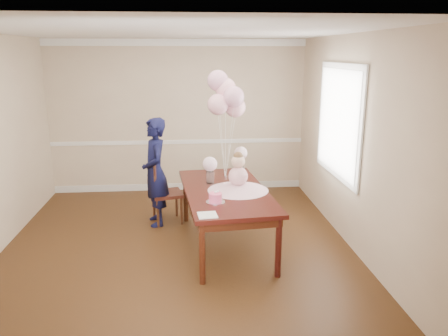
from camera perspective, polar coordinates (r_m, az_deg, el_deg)
floor at (r=5.83m, az=-6.03°, el=-10.25°), size 4.50×5.00×0.00m
ceiling at (r=5.28m, az=-6.86°, el=17.32°), size 4.50×5.00×0.02m
wall_back at (r=7.86m, az=-6.02°, el=6.64°), size 4.50×0.02×2.70m
wall_front at (r=3.00m, az=-7.45°, el=-7.14°), size 4.50×0.02×2.70m
wall_right at (r=5.79m, az=16.48°, el=3.15°), size 0.02×5.00×2.70m
chair_rail_trim at (r=7.92m, az=-5.94°, el=3.40°), size 4.50×0.02×0.07m
crown_molding at (r=7.77m, az=-6.29°, el=16.01°), size 4.50×0.02×0.12m
baseboard_trim at (r=8.13m, az=-5.78°, el=-2.41°), size 4.50×0.02×0.12m
window_frame at (r=6.21m, az=14.77°, el=5.91°), size 0.02×1.66×1.56m
window_blinds at (r=6.20m, az=14.61°, el=5.91°), size 0.01×1.50×1.40m
dining_table_top at (r=5.60m, az=0.19°, el=-3.07°), size 1.21×2.13×0.05m
table_apron at (r=5.62m, az=0.19°, el=-3.82°), size 1.09×2.02×0.10m
table_leg_fl at (r=4.82m, az=-2.87°, el=-11.11°), size 0.08×0.08×0.72m
table_leg_fr at (r=4.98m, az=7.12°, el=-10.27°), size 0.08×0.08×0.72m
table_leg_bl at (r=6.55m, az=-5.02°, el=-3.96°), size 0.08×0.08×0.72m
table_leg_br at (r=6.67m, az=2.35°, el=-3.55°), size 0.08×0.08×0.72m
baby_skirt at (r=5.55m, az=1.84°, el=-2.39°), size 0.85×0.85×0.10m
baby_torso at (r=5.52m, az=1.85°, el=-1.08°), size 0.25×0.25×0.25m
baby_head at (r=5.47m, az=1.87°, el=0.88°), size 0.17×0.17×0.17m
baby_hair at (r=5.45m, az=1.88°, el=1.51°), size 0.12×0.12×0.12m
cake_platter at (r=5.13m, az=-1.13°, el=-4.44°), size 0.24×0.24×0.01m
birthday_cake at (r=5.11m, az=-1.13°, el=-3.86°), size 0.17×0.17×0.10m
cake_flower_a at (r=5.09m, az=-1.14°, el=-3.15°), size 0.03×0.03×0.03m
cake_flower_b at (r=5.11m, az=-0.83°, el=-3.06°), size 0.03×0.03×0.03m
rose_vase_near at (r=5.83m, az=-1.84°, el=-1.24°), size 0.11×0.11×0.16m
roses_near at (r=5.78m, az=-1.85°, el=0.51°), size 0.19×0.19×0.19m
rose_vase_far at (r=6.46m, az=2.18°, el=0.36°), size 0.11×0.11×0.16m
roses_far at (r=6.42m, az=2.20°, el=1.95°), size 0.19×0.19×0.19m
napkin at (r=4.72m, az=-2.18°, el=-6.16°), size 0.22×0.22×0.01m
balloon_weight at (r=6.13m, az=0.18°, el=-1.11°), size 0.04×0.04×0.02m
balloon_a at (r=5.92m, az=-0.80°, el=8.30°), size 0.29×0.29×0.29m
balloon_b at (r=5.89m, az=1.27°, el=9.27°), size 0.29×0.29×0.29m
balloon_c at (r=6.02m, az=0.20°, el=10.37°), size 0.29×0.29×0.29m
balloon_d at (r=6.01m, az=-0.81°, el=11.34°), size 0.29×0.29×0.29m
balloon_e at (r=6.05m, az=1.48°, el=7.96°), size 0.29×0.29×0.29m
balloon_ribbon_a at (r=6.02m, az=-0.30°, el=2.80°), size 0.09×0.01×0.85m
balloon_ribbon_b at (r=6.00m, az=0.70°, el=3.26°), size 0.11×0.05×0.95m
balloon_ribbon_c at (r=6.06m, az=0.19°, el=3.86°), size 0.01×0.10×1.06m
balloon_ribbon_d at (r=6.05m, az=-0.31°, el=4.34°), size 0.09×0.10×1.16m
balloon_ribbon_e at (r=6.09m, az=0.82°, el=2.69°), size 0.14×0.09×0.79m
dining_chair_seat at (r=6.53m, az=-7.45°, el=-3.36°), size 0.51×0.51×0.05m
chair_leg_fl at (r=6.41m, az=-8.63°, el=-5.91°), size 0.05×0.05×0.42m
chair_leg_fr at (r=6.47m, az=-5.56°, el=-5.61°), size 0.05×0.05×0.42m
chair_leg_bl at (r=6.74m, az=-9.13°, el=-4.89°), size 0.05×0.05×0.42m
chair_leg_br at (r=6.79m, az=-6.21°, el=-4.62°), size 0.05×0.05×0.42m
chair_back_post_l at (r=6.25m, az=-8.98°, el=-1.55°), size 0.05×0.05×0.54m
chair_back_post_r at (r=6.58m, az=-9.48°, el=-0.73°), size 0.05×0.05×0.54m
chair_slat_low at (r=6.45m, az=-9.19°, el=-2.12°), size 0.12×0.38×0.05m
chair_slat_mid at (r=6.40m, az=-9.25°, el=-0.80°), size 0.12×0.38×0.05m
chair_slat_top at (r=6.36m, az=-9.31°, el=0.55°), size 0.12×0.38×0.05m
woman at (r=6.38m, az=-8.97°, el=-0.54°), size 0.50×0.64×1.58m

